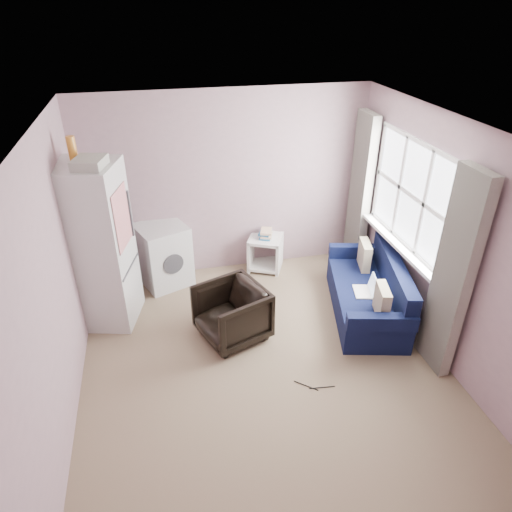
# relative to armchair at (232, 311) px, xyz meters

# --- Properties ---
(room) EXTENTS (3.84, 4.24, 2.54)m
(room) POSITION_rel_armchair_xyz_m (0.27, -0.52, 0.89)
(room) COLOR #826D55
(room) RESTS_ON ground
(armchair) EXTENTS (0.86, 0.88, 0.72)m
(armchair) POSITION_rel_armchair_xyz_m (0.00, 0.00, 0.00)
(armchair) COLOR black
(armchair) RESTS_ON ground
(fridge) EXTENTS (0.83, 0.82, 2.23)m
(fridge) POSITION_rel_armchair_xyz_m (-1.40, 0.70, 0.64)
(fridge) COLOR #BABABA
(fridge) RESTS_ON ground
(washing_machine) EXTENTS (0.78, 0.78, 0.85)m
(washing_machine) POSITION_rel_armchair_xyz_m (-0.69, 1.35, 0.09)
(washing_machine) COLOR #BABABA
(washing_machine) RESTS_ON ground
(side_table) EXTENTS (0.60, 0.60, 0.62)m
(side_table) POSITION_rel_armchair_xyz_m (0.74, 1.40, -0.07)
(side_table) COLOR white
(side_table) RESTS_ON ground
(sofa) EXTENTS (1.13, 1.80, 0.74)m
(sofa) POSITION_rel_armchair_xyz_m (1.74, 0.07, -0.09)
(sofa) COLOR #0B1235
(sofa) RESTS_ON ground
(window_dressing) EXTENTS (0.17, 2.62, 2.18)m
(window_dressing) POSITION_rel_armchair_xyz_m (2.03, 0.17, 0.75)
(window_dressing) COLOR white
(window_dressing) RESTS_ON ground
(floor_cables) EXTENTS (0.39, 0.18, 0.01)m
(floor_cables) POSITION_rel_armchair_xyz_m (0.67, -0.97, -0.35)
(floor_cables) COLOR black
(floor_cables) RESTS_ON ground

